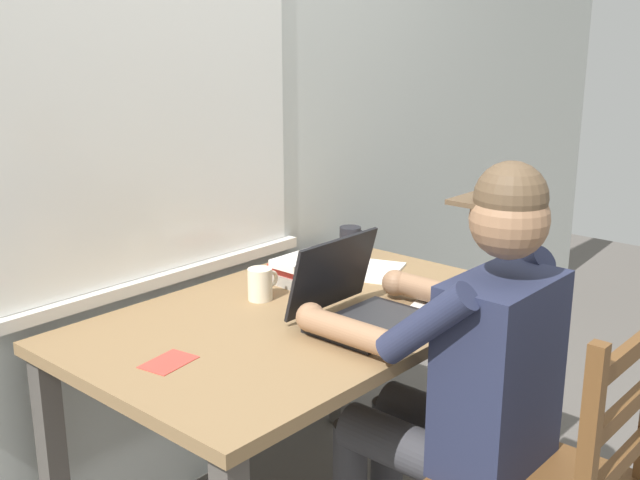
# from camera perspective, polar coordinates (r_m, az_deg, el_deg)

# --- Properties ---
(back_wall) EXTENTS (6.00, 0.08, 2.60)m
(back_wall) POSITION_cam_1_polar(r_m,az_deg,el_deg) (2.46, -10.18, 9.86)
(back_wall) COLOR beige
(back_wall) RESTS_ON ground
(desk) EXTENTS (1.33, 0.83, 0.73)m
(desk) POSITION_cam_1_polar(r_m,az_deg,el_deg) (2.27, -1.36, -7.55)
(desk) COLOR olive
(desk) RESTS_ON ground
(seated_person) EXTENTS (0.50, 0.60, 1.23)m
(seated_person) POSITION_cam_1_polar(r_m,az_deg,el_deg) (2.05, 10.49, -9.42)
(seated_person) COLOR #232842
(seated_person) RESTS_ON ground
(laptop) EXTENTS (0.33, 0.29, 0.23)m
(laptop) POSITION_cam_1_polar(r_m,az_deg,el_deg) (2.15, 2.69, -4.68)
(laptop) COLOR black
(laptop) RESTS_ON desk
(computer_mouse) EXTENTS (0.06, 0.10, 0.03)m
(computer_mouse) POSITION_cam_1_polar(r_m,az_deg,el_deg) (2.32, 8.53, -4.24)
(computer_mouse) COLOR black
(computer_mouse) RESTS_ON desk
(coffee_mug_white) EXTENTS (0.11, 0.07, 0.10)m
(coffee_mug_white) POSITION_cam_1_polar(r_m,az_deg,el_deg) (2.32, -4.41, -3.26)
(coffee_mug_white) COLOR beige
(coffee_mug_white) RESTS_ON desk
(coffee_mug_dark) EXTENTS (0.12, 0.08, 0.10)m
(coffee_mug_dark) POSITION_cam_1_polar(r_m,az_deg,el_deg) (2.78, 2.28, -0.03)
(coffee_mug_dark) COLOR black
(coffee_mug_dark) RESTS_ON desk
(book_stack_main) EXTENTS (0.20, 0.15, 0.09)m
(book_stack_main) POSITION_cam_1_polar(r_m,az_deg,el_deg) (2.47, -1.48, -2.12)
(book_stack_main) COLOR gray
(book_stack_main) RESTS_ON desk
(paper_pile_near_laptop) EXTENTS (0.25, 0.22, 0.01)m
(paper_pile_near_laptop) POSITION_cam_1_polar(r_m,az_deg,el_deg) (2.33, 9.28, -4.56)
(paper_pile_near_laptop) COLOR white
(paper_pile_near_laptop) RESTS_ON desk
(paper_pile_back_corner) EXTENTS (0.28, 0.24, 0.01)m
(paper_pile_back_corner) POSITION_cam_1_polar(r_m,az_deg,el_deg) (2.59, 3.91, -2.28)
(paper_pile_back_corner) COLOR white
(paper_pile_back_corner) RESTS_ON desk
(landscape_photo_print) EXTENTS (0.14, 0.11, 0.00)m
(landscape_photo_print) POSITION_cam_1_polar(r_m,az_deg,el_deg) (1.95, -11.15, -8.87)
(landscape_photo_print) COLOR #C63D33
(landscape_photo_print) RESTS_ON desk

